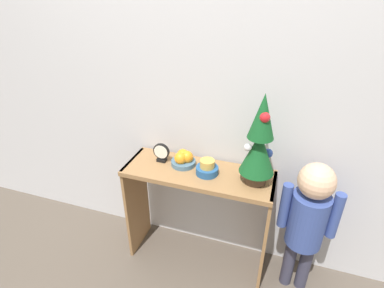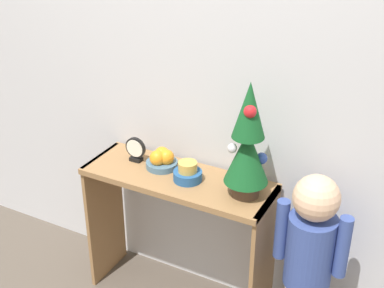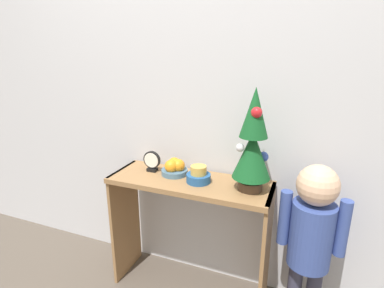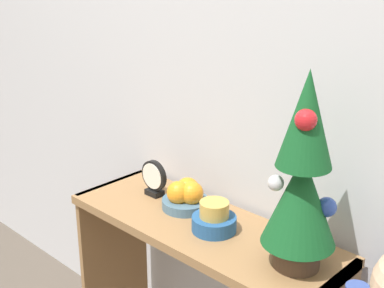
% 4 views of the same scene
% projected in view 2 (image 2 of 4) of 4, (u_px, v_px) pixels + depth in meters
% --- Properties ---
extents(back_wall, '(7.00, 0.05, 2.50)m').
position_uv_depth(back_wall, '(198.00, 67.00, 2.54)').
color(back_wall, silver).
rests_on(back_wall, ground_plane).
extents(console_table, '(0.95, 0.34, 0.76)m').
position_uv_depth(console_table, '(178.00, 210.00, 2.68)').
color(console_table, olive).
rests_on(console_table, ground_plane).
extents(mini_tree, '(0.20, 0.20, 0.55)m').
position_uv_depth(mini_tree, '(248.00, 143.00, 2.33)').
color(mini_tree, '#4C3828').
rests_on(mini_tree, console_table).
extents(fruit_bowl, '(0.16, 0.16, 0.10)m').
position_uv_depth(fruit_bowl, '(162.00, 159.00, 2.66)').
color(fruit_bowl, '#476B84').
rests_on(fruit_bowl, console_table).
extents(singing_bowl, '(0.14, 0.14, 0.10)m').
position_uv_depth(singing_bowl, '(188.00, 173.00, 2.55)').
color(singing_bowl, '#235189').
rests_on(singing_bowl, console_table).
extents(desk_clock, '(0.11, 0.04, 0.13)m').
position_uv_depth(desk_clock, '(136.00, 150.00, 2.71)').
color(desk_clock, black).
rests_on(desk_clock, console_table).
extents(child_figure, '(0.34, 0.22, 0.95)m').
position_uv_depth(child_figure, '(310.00, 246.00, 2.37)').
color(child_figure, '#38384C').
rests_on(child_figure, ground_plane).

